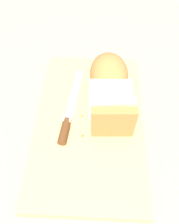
# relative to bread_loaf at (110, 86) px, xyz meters

# --- Properties ---
(ground_plane) EXTENTS (3.00, 3.00, 0.00)m
(ground_plane) POSITION_rel_bread_loaf_xyz_m (0.07, -0.05, -0.07)
(ground_plane) COLOR gray
(cutting_board) EXTENTS (0.48, 0.28, 0.02)m
(cutting_board) POSITION_rel_bread_loaf_xyz_m (0.07, -0.05, -0.06)
(cutting_board) COLOR tan
(cutting_board) RESTS_ON ground_plane
(bread_loaf) EXTENTS (0.24, 0.12, 0.10)m
(bread_loaf) POSITION_rel_bread_loaf_xyz_m (0.00, 0.00, 0.00)
(bread_loaf) COLOR #A8753D
(bread_loaf) RESTS_ON cutting_board
(bread_knife) EXTENTS (0.25, 0.04, 0.02)m
(bread_knife) POSITION_rel_bread_loaf_xyz_m (0.09, -0.10, -0.04)
(bread_knife) COLOR silver
(bread_knife) RESTS_ON cutting_board
(crumb_near_knife) EXTENTS (0.01, 0.01, 0.01)m
(crumb_near_knife) POSITION_rel_bread_loaf_xyz_m (0.13, -0.06, -0.04)
(crumb_near_knife) COLOR #A8753D
(crumb_near_knife) RESTS_ON cutting_board
(crumb_near_loaf) EXTENTS (0.01, 0.01, 0.01)m
(crumb_near_loaf) POSITION_rel_bread_loaf_xyz_m (0.07, -0.07, -0.04)
(crumb_near_loaf) COLOR #A8753D
(crumb_near_loaf) RESTS_ON cutting_board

